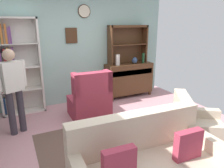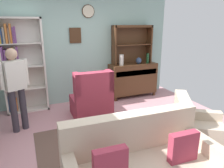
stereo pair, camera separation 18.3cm
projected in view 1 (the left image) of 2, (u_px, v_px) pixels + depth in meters
ground_plane at (112, 139)px, 3.71m from camera, size 5.40×4.60×0.02m
wall_back at (74, 47)px, 5.15m from camera, size 5.00×0.09×2.80m
area_rug at (130, 144)px, 3.54m from camera, size 2.93×2.09×0.01m
bookshelf at (15, 66)px, 4.50m from camera, size 0.90×0.30×2.10m
sideboard at (129, 78)px, 5.77m from camera, size 1.30×0.45×0.92m
sideboard_hutch at (128, 39)px, 5.57m from camera, size 1.10×0.26×1.00m
vase_tall at (118, 60)px, 5.38m from camera, size 0.11×0.11×0.28m
vase_round at (135, 60)px, 5.63m from camera, size 0.15×0.15×0.17m
bottle_wine at (143, 58)px, 5.70m from camera, size 0.07×0.07×0.27m
couch_floral at (146, 166)px, 2.53m from camera, size 1.84×0.93×0.90m
armchair_floral at (196, 131)px, 3.41m from camera, size 1.07×1.06×0.88m
wingback_chair at (90, 101)px, 4.43m from camera, size 0.80×0.82×1.05m
person_reading at (13, 86)px, 3.69m from camera, size 0.51×0.32×1.56m
coffee_table at (114, 129)px, 3.34m from camera, size 0.80×0.50×0.42m
book_stack at (110, 121)px, 3.35m from camera, size 0.18×0.16×0.09m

